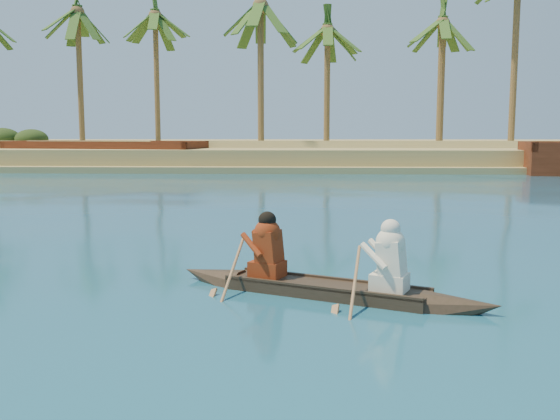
# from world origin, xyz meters

# --- Properties ---
(ground) EXTENTS (160.00, 160.00, 0.00)m
(ground) POSITION_xyz_m (0.00, 0.00, 0.00)
(ground) COLOR navy
(ground) RESTS_ON ground
(sandy_embankment) EXTENTS (150.00, 51.00, 1.50)m
(sandy_embankment) POSITION_xyz_m (0.00, 46.89, 0.53)
(sandy_embankment) COLOR tan
(sandy_embankment) RESTS_ON ground
(palm_grove) EXTENTS (110.00, 14.00, 16.00)m
(palm_grove) POSITION_xyz_m (0.00, 35.00, 8.00)
(palm_grove) COLOR #2E571E
(palm_grove) RESTS_ON ground
(shrub_cluster) EXTENTS (100.00, 6.00, 2.40)m
(shrub_cluster) POSITION_xyz_m (0.00, 31.50, 1.20)
(shrub_cluster) COLOR #1F3112
(shrub_cluster) RESTS_ON ground
(canoe) EXTENTS (4.75, 2.60, 1.35)m
(canoe) POSITION_xyz_m (1.05, -4.00, 0.26)
(canoe) COLOR #36271D
(canoe) RESTS_ON ground
(barge_mid) EXTENTS (13.03, 6.34, 2.08)m
(barge_mid) POSITION_xyz_m (-12.00, 27.00, 0.73)
(barge_mid) COLOR maroon
(barge_mid) RESTS_ON ground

